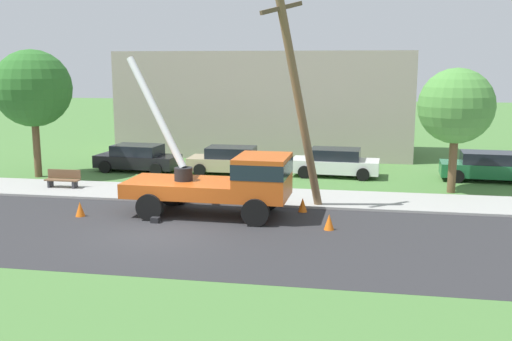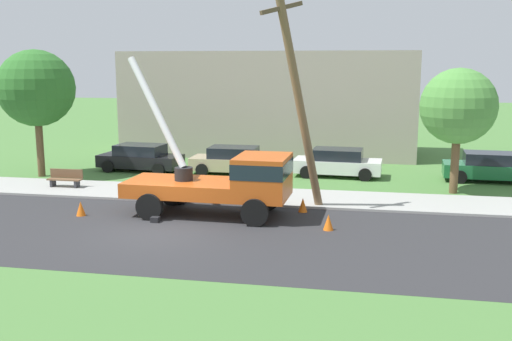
# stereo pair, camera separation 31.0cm
# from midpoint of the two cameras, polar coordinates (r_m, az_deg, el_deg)

# --- Properties ---
(ground_plane) EXTENTS (120.00, 120.00, 0.00)m
(ground_plane) POSITION_cam_midpoint_polar(r_m,az_deg,el_deg) (31.82, -1.74, 0.04)
(ground_plane) COLOR #477538
(road_asphalt) EXTENTS (80.00, 8.37, 0.01)m
(road_asphalt) POSITION_cam_midpoint_polar(r_m,az_deg,el_deg) (20.58, -9.05, -5.88)
(road_asphalt) COLOR #2B2B2D
(road_asphalt) RESTS_ON ground
(sidewalk_strip) EXTENTS (80.00, 3.25, 0.10)m
(sidewalk_strip) POSITION_cam_midpoint_polar(r_m,az_deg,el_deg) (25.93, -4.71, -2.27)
(sidewalk_strip) COLOR #9E9E99
(sidewalk_strip) RESTS_ON ground
(utility_truck) EXTENTS (6.76, 3.21, 5.98)m
(utility_truck) POSITION_cam_midpoint_polar(r_m,az_deg,el_deg) (22.12, -2.23, -0.86)
(utility_truck) COLOR #C65119
(utility_truck) RESTS_ON ground
(leaning_utility_pole) EXTENTS (2.36, 2.12, 8.82)m
(leaning_utility_pole) POSITION_cam_midpoint_polar(r_m,az_deg,el_deg) (22.63, 4.48, 7.34)
(leaning_utility_pole) COLOR brown
(leaning_utility_pole) RESTS_ON ground
(traffic_cone_ahead) EXTENTS (0.36, 0.36, 0.56)m
(traffic_cone_ahead) POSITION_cam_midpoint_polar(r_m,az_deg,el_deg) (20.63, 7.46, -5.00)
(traffic_cone_ahead) COLOR orange
(traffic_cone_ahead) RESTS_ON ground
(traffic_cone_behind) EXTENTS (0.36, 0.36, 0.56)m
(traffic_cone_behind) POSITION_cam_midpoint_polar(r_m,az_deg,el_deg) (23.28, -16.26, -3.56)
(traffic_cone_behind) COLOR orange
(traffic_cone_behind) RESTS_ON ground
(traffic_cone_curbside) EXTENTS (0.36, 0.36, 0.56)m
(traffic_cone_curbside) POSITION_cam_midpoint_polar(r_m,az_deg,el_deg) (22.98, 4.95, -3.35)
(traffic_cone_curbside) COLOR orange
(traffic_cone_curbside) RESTS_ON ground
(parked_sedan_black) EXTENTS (4.53, 2.25, 1.42)m
(parked_sedan_black) POSITION_cam_midpoint_polar(r_m,az_deg,el_deg) (32.06, -10.86, 1.23)
(parked_sedan_black) COLOR black
(parked_sedan_black) RESTS_ON ground
(parked_sedan_tan) EXTENTS (4.41, 2.03, 1.42)m
(parked_sedan_tan) POSITION_cam_midpoint_polar(r_m,az_deg,el_deg) (30.65, -1.90, 0.99)
(parked_sedan_tan) COLOR tan
(parked_sedan_tan) RESTS_ON ground
(parked_sedan_white) EXTENTS (4.49, 2.18, 1.42)m
(parked_sedan_white) POSITION_cam_midpoint_polar(r_m,az_deg,el_deg) (30.24, 8.20, 0.76)
(parked_sedan_white) COLOR silver
(parked_sedan_white) RESTS_ON ground
(parked_sedan_green) EXTENTS (4.50, 2.18, 1.42)m
(parked_sedan_green) POSITION_cam_midpoint_polar(r_m,az_deg,el_deg) (30.93, 22.02, 0.31)
(parked_sedan_green) COLOR #1E6638
(parked_sedan_green) RESTS_ON ground
(park_bench) EXTENTS (1.60, 0.45, 0.90)m
(park_bench) POSITION_cam_midpoint_polar(r_m,az_deg,el_deg) (28.38, -17.69, -0.78)
(park_bench) COLOR brown
(park_bench) RESTS_ON ground
(roadside_tree_near) EXTENTS (3.30, 3.30, 5.52)m
(roadside_tree_near) POSITION_cam_midpoint_polar(r_m,az_deg,el_deg) (27.20, 19.33, 5.86)
(roadside_tree_near) COLOR brown
(roadside_tree_near) RESTS_ON ground
(roadside_tree_far) EXTENTS (3.82, 3.82, 6.39)m
(roadside_tree_far) POSITION_cam_midpoint_polar(r_m,az_deg,el_deg) (31.51, -20.27, 7.46)
(roadside_tree_far) COLOR brown
(roadside_tree_far) RESTS_ON ground
(lowrise_building_backdrop) EXTENTS (18.00, 6.00, 6.40)m
(lowrise_building_backdrop) POSITION_cam_midpoint_polar(r_m,az_deg,el_deg) (37.64, 1.54, 6.56)
(lowrise_building_backdrop) COLOR #A5998C
(lowrise_building_backdrop) RESTS_ON ground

